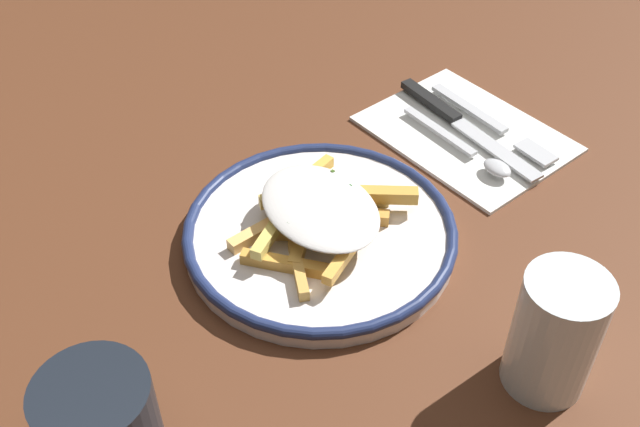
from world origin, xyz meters
TOP-DOWN VIEW (x-y plane):
  - ground_plane at (0.00, 0.00)m, footprint 2.60×2.60m
  - plate at (0.00, 0.00)m, footprint 0.26×0.26m
  - fries_heap at (0.00, 0.00)m, footprint 0.17×0.14m
  - napkin at (-0.23, -0.01)m, footprint 0.17×0.21m
  - fork at (-0.26, -0.00)m, footprint 0.03×0.18m
  - knife at (-0.23, -0.03)m, footprint 0.04×0.21m
  - spoon at (-0.20, 0.02)m, footprint 0.03×0.15m
  - water_glass at (-0.03, 0.23)m, footprint 0.07×0.07m
  - coffee_mug at (0.26, 0.05)m, footprint 0.11×0.08m

SIDE VIEW (x-z plane):
  - ground_plane at x=0.00m, z-range 0.00..0.00m
  - napkin at x=-0.23m, z-range 0.00..0.01m
  - fork at x=-0.26m, z-range 0.01..0.01m
  - plate at x=0.00m, z-range 0.00..0.02m
  - knife at x=-0.23m, z-range 0.01..0.02m
  - spoon at x=-0.20m, z-range 0.01..0.02m
  - fries_heap at x=0.00m, z-range 0.02..0.05m
  - coffee_mug at x=0.26m, z-range 0.00..0.07m
  - water_glass at x=-0.03m, z-range 0.00..0.11m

